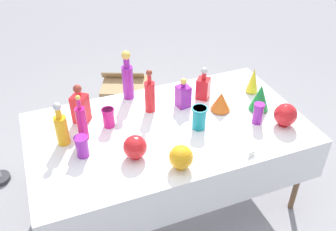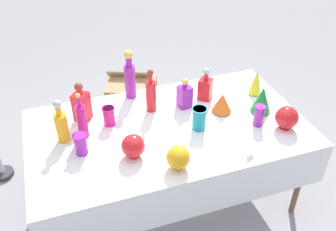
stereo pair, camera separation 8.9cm
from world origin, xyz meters
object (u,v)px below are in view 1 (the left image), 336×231
(square_decanter_0, at_px, (183,95))
(slender_vase_0, at_px, (108,117))
(fluted_vase_2, at_px, (253,80))
(square_decanter_1, at_px, (80,107))
(square_decanter_2, at_px, (203,87))
(cardboard_box_behind_left, at_px, (127,98))
(slender_vase_2, at_px, (199,117))
(round_bowl_2, at_px, (285,115))
(tall_bottle_2, at_px, (150,95))
(tall_bottle_1, at_px, (128,78))
(slender_vase_3, at_px, (82,146))
(fluted_vase_0, at_px, (221,101))
(round_bowl_0, at_px, (181,157))
(round_bowl_1, at_px, (135,147))
(tall_bottle_3, at_px, (61,128))
(fluted_vase_1, at_px, (260,97))
(slender_vase_1, at_px, (258,113))
(tall_bottle_0, at_px, (82,122))

(square_decanter_0, xyz_separation_m, slender_vase_0, (-0.60, -0.04, -0.02))
(square_decanter_0, bearing_deg, fluted_vase_2, -1.85)
(square_decanter_1, xyz_separation_m, square_decanter_2, (0.97, -0.04, -0.02))
(square_decanter_2, bearing_deg, square_decanter_1, 177.55)
(cardboard_box_behind_left, bearing_deg, slender_vase_0, -110.59)
(slender_vase_2, distance_m, round_bowl_2, 0.63)
(slender_vase_0, bearing_deg, tall_bottle_2, 12.78)
(tall_bottle_1, distance_m, slender_vase_0, 0.41)
(slender_vase_3, distance_m, fluted_vase_0, 1.10)
(slender_vase_2, height_order, round_bowl_2, same)
(tall_bottle_1, bearing_deg, fluted_vase_0, -35.72)
(tall_bottle_2, distance_m, slender_vase_3, 0.67)
(round_bowl_0, height_order, round_bowl_1, round_bowl_1)
(square_decanter_0, distance_m, slender_vase_2, 0.30)
(tall_bottle_3, distance_m, round_bowl_2, 1.58)
(square_decanter_1, distance_m, slender_vase_3, 0.40)
(round_bowl_2, distance_m, cardboard_box_behind_left, 1.91)
(fluted_vase_0, xyz_separation_m, cardboard_box_behind_left, (-0.41, 1.28, -0.66))
(tall_bottle_1, height_order, slender_vase_2, tall_bottle_1)
(fluted_vase_0, bearing_deg, fluted_vase_2, 21.09)
(tall_bottle_3, height_order, fluted_vase_1, tall_bottle_3)
(tall_bottle_2, height_order, cardboard_box_behind_left, tall_bottle_2)
(tall_bottle_3, bearing_deg, square_decanter_2, 8.45)
(square_decanter_2, relative_size, fluted_vase_1, 1.28)
(square_decanter_0, distance_m, slender_vase_1, 0.58)
(fluted_vase_2, xyz_separation_m, round_bowl_2, (-0.02, -0.47, -0.02))
(fluted_vase_1, height_order, round_bowl_2, fluted_vase_1)
(tall_bottle_0, distance_m, round_bowl_2, 1.45)
(cardboard_box_behind_left, bearing_deg, slender_vase_3, -115.49)
(tall_bottle_1, distance_m, round_bowl_1, 0.74)
(tall_bottle_0, bearing_deg, square_decanter_1, 82.89)
(round_bowl_0, bearing_deg, fluted_vase_1, 24.95)
(tall_bottle_0, distance_m, fluted_vase_0, 1.05)
(fluted_vase_0, height_order, round_bowl_2, round_bowl_2)
(slender_vase_1, bearing_deg, tall_bottle_0, 167.07)
(tall_bottle_1, bearing_deg, slender_vase_3, -130.12)
(slender_vase_0, relative_size, fluted_vase_2, 0.66)
(tall_bottle_0, relative_size, round_bowl_1, 2.16)
(tall_bottle_0, height_order, slender_vase_3, tall_bottle_0)
(square_decanter_0, distance_m, round_bowl_0, 0.70)
(square_decanter_0, distance_m, fluted_vase_1, 0.59)
(tall_bottle_3, distance_m, slender_vase_0, 0.35)
(square_decanter_2, relative_size, slender_vase_2, 1.58)
(fluted_vase_1, distance_m, round_bowl_0, 0.90)
(tall_bottle_1, distance_m, tall_bottle_3, 0.70)
(square_decanter_2, xyz_separation_m, slender_vase_3, (-1.04, -0.35, -0.02))
(fluted_vase_0, relative_size, fluted_vase_1, 0.73)
(tall_bottle_2, distance_m, square_decanter_2, 0.46)
(round_bowl_1, xyz_separation_m, round_bowl_2, (1.12, -0.06, 0.00))
(slender_vase_2, bearing_deg, tall_bottle_1, 121.92)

